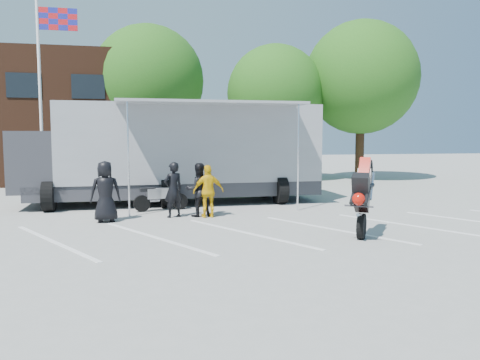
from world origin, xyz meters
name	(u,v)px	position (x,y,z in m)	size (l,w,h in m)	color
ground	(250,242)	(0.00, 0.00, 0.00)	(100.00, 100.00, 0.00)	#999994
parking_bay_lines	(241,233)	(0.00, 1.00, 0.01)	(18.00, 5.00, 0.01)	white
office_building	(4,119)	(-10.00, 18.00, 3.50)	(18.00, 8.00, 7.00)	#422315
flagpole	(46,75)	(-6.24, 10.00, 5.05)	(1.61, 0.12, 8.00)	white
tree_left	(149,81)	(-2.00, 16.00, 5.57)	(6.12, 6.12, 8.64)	#382314
tree_mid	(275,93)	(5.00, 15.00, 4.94)	(5.44, 5.44, 7.68)	#382314
tree_right	(361,78)	(10.00, 14.50, 5.88)	(6.46, 6.46, 9.12)	#382314
transporter_truck	(179,203)	(-1.13, 7.06, 0.00)	(11.66, 5.62, 3.71)	gray
parked_motorcycle	(161,211)	(-1.87, 5.28, 0.00)	(0.63, 1.90, 0.99)	#ABABAF
stunt_bike_rider	(365,233)	(3.18, 0.34, 0.00)	(0.86, 1.84, 2.16)	black
spectator_leather_a	(105,192)	(-3.55, 3.48, 0.91)	(0.89, 0.58, 1.81)	black
spectator_leather_b	(173,190)	(-1.54, 3.86, 0.87)	(0.63, 0.41, 1.73)	black
spectator_leather_c	(198,190)	(-0.75, 3.88, 0.85)	(0.82, 0.64, 1.69)	black
spectator_hivis	(208,191)	(-0.47, 3.62, 0.82)	(0.96, 0.40, 1.64)	yellow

